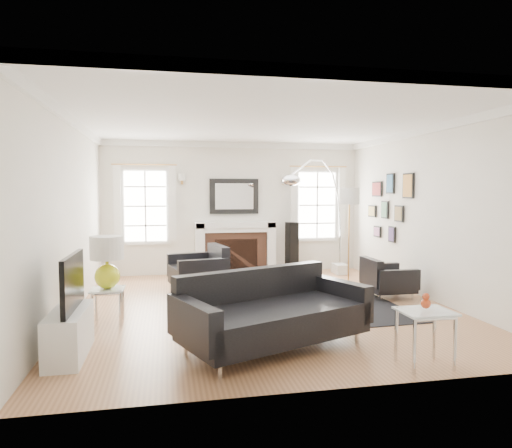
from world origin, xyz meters
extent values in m
plane|color=#9C6641|center=(0.00, 0.00, 0.00)|extent=(6.00, 6.00, 0.00)
cube|color=silver|center=(0.00, 3.00, 1.40)|extent=(5.50, 0.04, 2.80)
cube|color=silver|center=(0.00, -3.00, 1.40)|extent=(5.50, 0.04, 2.80)
cube|color=silver|center=(-2.75, 0.00, 1.40)|extent=(0.04, 6.00, 2.80)
cube|color=silver|center=(2.75, 0.00, 1.40)|extent=(0.04, 6.00, 2.80)
cube|color=white|center=(0.00, 0.00, 2.80)|extent=(5.50, 6.00, 0.02)
cube|color=white|center=(0.00, 0.00, 2.74)|extent=(5.50, 6.00, 0.12)
cube|color=white|center=(-0.75, 2.80, 0.55)|extent=(0.18, 0.38, 1.10)
cube|color=white|center=(0.75, 2.80, 0.55)|extent=(0.18, 0.38, 1.10)
cube|color=white|center=(0.00, 2.80, 1.05)|extent=(1.70, 0.38, 0.12)
cube|color=white|center=(0.00, 2.80, 0.95)|extent=(1.50, 0.34, 0.10)
cube|color=brown|center=(0.00, 2.82, 0.45)|extent=(1.30, 0.30, 0.90)
cube|color=black|center=(0.00, 2.72, 0.38)|extent=(0.90, 0.10, 0.76)
cube|color=brown|center=(0.00, 2.55, 0.02)|extent=(1.70, 0.50, 0.04)
cube|color=black|center=(0.00, 2.96, 1.65)|extent=(1.05, 0.06, 0.75)
cube|color=white|center=(0.00, 2.92, 1.65)|extent=(0.82, 0.02, 0.55)
cube|color=white|center=(-1.85, 2.97, 1.45)|extent=(1.00, 0.05, 1.60)
cube|color=white|center=(-1.85, 2.94, 1.45)|extent=(0.84, 0.02, 1.44)
cube|color=white|center=(-2.40, 2.87, 1.50)|extent=(0.14, 0.05, 1.55)
cube|color=white|center=(-1.30, 2.87, 1.50)|extent=(0.14, 0.05, 1.55)
cube|color=white|center=(1.85, 2.97, 1.45)|extent=(1.00, 0.05, 1.60)
cube|color=white|center=(1.85, 2.94, 1.45)|extent=(0.84, 0.02, 1.44)
cube|color=white|center=(1.30, 2.87, 1.50)|extent=(0.14, 0.05, 1.55)
cube|color=white|center=(2.40, 2.87, 1.50)|extent=(0.14, 0.05, 1.55)
cube|color=black|center=(2.72, 0.60, 1.85)|extent=(0.03, 0.34, 0.44)
cube|color=#CF8837|center=(2.70, 0.60, 1.85)|extent=(0.01, 0.29, 0.39)
cube|color=black|center=(2.72, 1.25, 1.90)|extent=(0.03, 0.28, 0.38)
cube|color=#34658F|center=(2.70, 1.25, 1.90)|extent=(0.01, 0.23, 0.33)
cube|color=black|center=(2.72, 1.80, 1.80)|extent=(0.03, 0.40, 0.30)
cube|color=#A63433|center=(2.70, 1.80, 1.80)|extent=(0.01, 0.35, 0.25)
cube|color=black|center=(2.72, 0.90, 1.35)|extent=(0.03, 0.30, 0.30)
cube|color=olive|center=(2.70, 0.90, 1.35)|extent=(0.01, 0.25, 0.25)
cube|color=black|center=(2.72, 1.45, 1.40)|extent=(0.03, 0.26, 0.34)
cube|color=#4F8562|center=(2.70, 1.45, 1.40)|extent=(0.01, 0.21, 0.29)
cube|color=black|center=(2.72, 2.00, 1.35)|extent=(0.03, 0.32, 0.24)
cube|color=tan|center=(2.70, 2.00, 1.35)|extent=(0.01, 0.27, 0.19)
cube|color=black|center=(2.72, 1.15, 0.95)|extent=(0.03, 0.24, 0.30)
cube|color=#4B3468|center=(2.70, 1.15, 0.95)|extent=(0.01, 0.19, 0.25)
cube|color=black|center=(2.72, 1.75, 0.95)|extent=(0.03, 0.28, 0.22)
cube|color=#A9628D|center=(2.70, 1.75, 0.95)|extent=(0.01, 0.23, 0.17)
cube|color=white|center=(-2.45, -1.70, 0.25)|extent=(0.35, 1.00, 0.50)
cube|color=black|center=(-2.40, -1.70, 0.80)|extent=(0.05, 1.00, 0.58)
cube|color=black|center=(0.70, -0.27, 0.01)|extent=(2.73, 2.31, 0.01)
cube|color=black|center=(-0.27, -1.87, 0.31)|extent=(2.23, 1.65, 0.34)
cube|color=black|center=(-0.43, -1.48, 0.56)|extent=(1.93, 0.91, 0.56)
cube|color=black|center=(-1.18, -2.25, 0.45)|extent=(0.51, 0.94, 0.43)
cube|color=black|center=(0.65, -1.50, 0.45)|extent=(0.51, 0.94, 0.43)
cube|color=black|center=(-0.92, 1.18, 0.30)|extent=(1.01, 1.01, 0.32)
cube|color=black|center=(-0.54, 1.26, 0.54)|extent=(0.31, 0.87, 0.54)
cube|color=black|center=(-1.00, 1.61, 0.43)|extent=(0.87, 0.29, 0.41)
cube|color=black|center=(-0.83, 0.76, 0.43)|extent=(0.87, 0.29, 0.41)
cube|color=black|center=(2.18, 0.20, 0.24)|extent=(0.70, 0.70, 0.26)
cube|color=black|center=(1.87, 0.21, 0.43)|extent=(0.13, 0.69, 0.43)
cube|color=black|center=(2.17, -0.14, 0.35)|extent=(0.69, 0.11, 0.33)
cube|color=black|center=(2.18, 0.55, 0.35)|extent=(0.69, 0.11, 0.33)
cube|color=silver|center=(0.27, -0.88, 0.35)|extent=(0.80, 0.80, 0.02)
cylinder|color=silver|center=(-0.09, -1.24, 0.18)|extent=(0.04, 0.04, 0.36)
cylinder|color=silver|center=(0.63, -1.24, 0.18)|extent=(0.04, 0.04, 0.36)
cylinder|color=silver|center=(-0.09, -0.52, 0.18)|extent=(0.04, 0.04, 0.36)
cylinder|color=silver|center=(0.63, -0.52, 0.18)|extent=(0.04, 0.04, 0.36)
cube|color=silver|center=(-2.20, -0.51, 0.46)|extent=(0.43, 0.43, 0.02)
cylinder|color=silver|center=(-2.37, -0.69, 0.24)|extent=(0.04, 0.04, 0.47)
cylinder|color=silver|center=(-2.03, -0.69, 0.24)|extent=(0.04, 0.04, 0.47)
cylinder|color=silver|center=(-2.37, -0.34, 0.24)|extent=(0.04, 0.04, 0.47)
cylinder|color=silver|center=(-2.03, -0.34, 0.24)|extent=(0.04, 0.04, 0.47)
cube|color=silver|center=(1.10, -2.65, 0.55)|extent=(0.51, 0.43, 0.02)
cylinder|color=silver|center=(0.88, -2.82, 0.28)|extent=(0.04, 0.04, 0.56)
cylinder|color=silver|center=(1.31, -2.82, 0.28)|extent=(0.04, 0.04, 0.56)
cylinder|color=silver|center=(0.88, -2.48, 0.28)|extent=(0.04, 0.04, 0.56)
cylinder|color=silver|center=(1.31, -2.48, 0.28)|extent=(0.04, 0.04, 0.56)
sphere|color=#CEDA1B|center=(-2.20, -0.51, 0.63)|extent=(0.32, 0.32, 0.32)
cylinder|color=#CEDA1B|center=(-2.20, -0.51, 0.80)|extent=(0.04, 0.04, 0.13)
cylinder|color=white|center=(-2.20, -0.51, 1.01)|extent=(0.43, 0.43, 0.30)
sphere|color=#B03716|center=(1.10, -2.65, 0.63)|extent=(0.10, 0.10, 0.10)
sphere|color=#B03716|center=(1.10, -2.65, 0.70)|extent=(0.07, 0.07, 0.07)
cube|color=white|center=(2.20, 2.42, 0.10)|extent=(0.26, 0.41, 0.21)
ellipsoid|color=silver|center=(0.76, 1.19, 1.95)|extent=(0.35, 0.35, 0.21)
cylinder|color=#CC9146|center=(1.88, 1.20, 0.02)|extent=(0.23, 0.23, 0.03)
cylinder|color=#CC9146|center=(1.88, 1.20, 0.80)|extent=(0.03, 0.03, 1.61)
cylinder|color=white|center=(1.88, 1.20, 1.66)|extent=(0.37, 0.37, 0.30)
cube|color=black|center=(1.20, 2.65, 0.55)|extent=(0.26, 0.26, 1.10)
camera|label=1|loc=(-1.42, -6.70, 1.74)|focal=32.00mm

